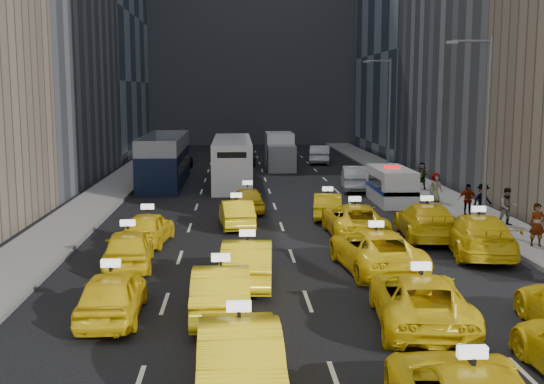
{
  "coord_description": "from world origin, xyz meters",
  "views": [
    {
      "loc": [
        -2.27,
        -18.7,
        6.57
      ],
      "look_at": [
        -0.58,
        12.13,
        2.0
      ],
      "focal_mm": 45.0,
      "sensor_mm": 36.0,
      "label": 1
    }
  ],
  "objects_px": {
    "city_bus": "(232,162)",
    "pedestrian_0": "(537,225)",
    "taxi_1": "(239,352)",
    "box_truck": "(280,151)",
    "nypd_van": "(391,186)",
    "double_decker": "(165,160)"
  },
  "relations": [
    {
      "from": "city_bus",
      "to": "pedestrian_0",
      "type": "distance_m",
      "value": 24.72
    },
    {
      "from": "city_bus",
      "to": "taxi_1",
      "type": "bearing_deg",
      "value": -87.91
    },
    {
      "from": "taxi_1",
      "to": "city_bus",
      "type": "distance_m",
      "value": 33.98
    },
    {
      "from": "taxi_1",
      "to": "pedestrian_0",
      "type": "bearing_deg",
      "value": -135.58
    },
    {
      "from": "box_truck",
      "to": "pedestrian_0",
      "type": "distance_m",
      "value": 31.81
    },
    {
      "from": "nypd_van",
      "to": "double_decker",
      "type": "bearing_deg",
      "value": 141.61
    },
    {
      "from": "nypd_van",
      "to": "double_decker",
      "type": "xyz_separation_m",
      "value": [
        -14.22,
        8.93,
        0.71
      ]
    },
    {
      "from": "double_decker",
      "to": "box_truck",
      "type": "xyz_separation_m",
      "value": [
        8.81,
        9.44,
        -0.22
      ]
    },
    {
      "from": "taxi_1",
      "to": "nypd_van",
      "type": "relative_size",
      "value": 0.94
    },
    {
      "from": "double_decker",
      "to": "box_truck",
      "type": "distance_m",
      "value": 12.92
    },
    {
      "from": "taxi_1",
      "to": "box_truck",
      "type": "bearing_deg",
      "value": -96.21
    },
    {
      "from": "double_decker",
      "to": "nypd_van",
      "type": "bearing_deg",
      "value": -34.48
    },
    {
      "from": "double_decker",
      "to": "pedestrian_0",
      "type": "height_order",
      "value": "double_decker"
    },
    {
      "from": "taxi_1",
      "to": "box_truck",
      "type": "distance_m",
      "value": 43.57
    },
    {
      "from": "double_decker",
      "to": "box_truck",
      "type": "bearing_deg",
      "value": 44.64
    },
    {
      "from": "taxi_1",
      "to": "pedestrian_0",
      "type": "height_order",
      "value": "pedestrian_0"
    },
    {
      "from": "taxi_1",
      "to": "pedestrian_0",
      "type": "relative_size",
      "value": 2.81
    },
    {
      "from": "pedestrian_0",
      "to": "box_truck",
      "type": "bearing_deg",
      "value": 111.14
    },
    {
      "from": "nypd_van",
      "to": "pedestrian_0",
      "type": "relative_size",
      "value": 2.99
    },
    {
      "from": "double_decker",
      "to": "pedestrian_0",
      "type": "bearing_deg",
      "value": -52.6
    },
    {
      "from": "nypd_van",
      "to": "city_bus",
      "type": "distance_m",
      "value": 13.01
    },
    {
      "from": "nypd_van",
      "to": "double_decker",
      "type": "height_order",
      "value": "double_decker"
    }
  ]
}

